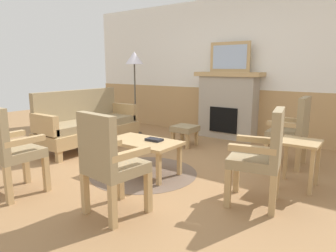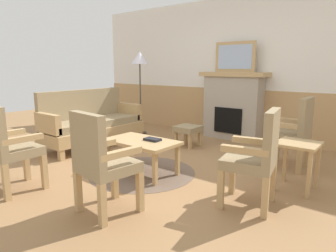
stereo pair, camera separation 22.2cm
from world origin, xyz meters
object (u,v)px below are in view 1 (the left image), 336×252
object	(u,v)px
couch	(88,124)
side_table	(299,151)
coffee_table	(143,145)
armchair_near_fireplace	(293,128)
floor_lamp_by_couch	(134,63)
armchair_front_center	(109,160)
fireplace	(228,105)
footstool	(185,130)
framed_picture	(230,57)
book_on_table	(154,140)
armchair_by_window_left	(262,153)
armchair_front_left	(8,147)

from	to	relation	value
couch	side_table	distance (m)	3.41
coffee_table	armchair_near_fireplace	distance (m)	2.07
coffee_table	floor_lamp_by_couch	xyz separation A→B (m)	(-1.67, 1.72, 1.06)
armchair_front_center	floor_lamp_by_couch	xyz separation A→B (m)	(-2.16, 2.78, 0.91)
coffee_table	armchair_near_fireplace	size ratio (longest dim) A/B	0.98
fireplace	side_table	size ratio (longest dim) A/B	2.36
footstool	armchair_front_center	xyz separation A→B (m)	(0.81, -2.56, 0.25)
fireplace	framed_picture	bearing A→B (deg)	90.00
couch	coffee_table	bearing A→B (deg)	-15.83
fireplace	book_on_table	bearing A→B (deg)	-87.56
framed_picture	armchair_by_window_left	world-z (taller)	framed_picture
armchair_near_fireplace	armchair_by_window_left	xyz separation A→B (m)	(0.06, -1.44, 0.00)
fireplace	armchair_near_fireplace	xyz separation A→B (m)	(1.47, -1.09, -0.11)
armchair_near_fireplace	armchair_front_center	world-z (taller)	same
book_on_table	armchair_front_center	xyz separation A→B (m)	(0.37, -1.13, 0.08)
book_on_table	side_table	xyz separation A→B (m)	(1.62, 0.61, -0.02)
book_on_table	couch	bearing A→B (deg)	167.45
couch	armchair_front_left	bearing A→B (deg)	-62.82
couch	footstool	world-z (taller)	couch
armchair_front_center	side_table	world-z (taller)	armchair_front_center
armchair_near_fireplace	footstool	bearing A→B (deg)	177.69
armchair_front_center	coffee_table	bearing A→B (deg)	115.08
coffee_table	armchair_front_center	distance (m)	1.18
framed_picture	armchair_front_left	size ratio (longest dim) A/B	0.82
couch	armchair_front_left	world-z (taller)	same
coffee_table	armchair_front_left	world-z (taller)	armchair_front_left
coffee_table	armchair_front_left	distance (m)	1.54
book_on_table	armchair_by_window_left	distance (m)	1.43
armchair_by_window_left	armchair_front_center	world-z (taller)	same
fireplace	coffee_table	world-z (taller)	fireplace
couch	book_on_table	xyz separation A→B (m)	(1.78, -0.40, 0.06)
footstool	framed_picture	bearing A→B (deg)	71.53
fireplace	book_on_table	size ratio (longest dim) A/B	6.08
armchair_front_center	side_table	size ratio (longest dim) A/B	1.78
coffee_table	book_on_table	distance (m)	0.16
side_table	armchair_near_fireplace	bearing A→B (deg)	108.78
framed_picture	footstool	distance (m)	1.66
armchair_near_fireplace	armchair_front_left	xyz separation A→B (m)	(-2.21, -2.79, 0.00)
fireplace	coffee_table	bearing A→B (deg)	-90.44
framed_picture	armchair_front_left	distance (m)	4.08
armchair_near_fireplace	framed_picture	bearing A→B (deg)	143.50
armchair_near_fireplace	fireplace	bearing A→B (deg)	143.51
framed_picture	side_table	xyz separation A→B (m)	(1.73, -1.84, -1.13)
framed_picture	armchair_front_left	world-z (taller)	framed_picture
armchair_front_center	armchair_near_fireplace	bearing A→B (deg)	68.23
armchair_near_fireplace	armchair_front_center	xyz separation A→B (m)	(-1.00, -2.49, 0.00)
floor_lamp_by_couch	side_table	bearing A→B (deg)	-16.92
book_on_table	floor_lamp_by_couch	xyz separation A→B (m)	(-1.79, 1.65, 1.00)
framed_picture	armchair_front_center	xyz separation A→B (m)	(0.48, -3.58, -1.02)
book_on_table	armchair_near_fireplace	distance (m)	1.93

